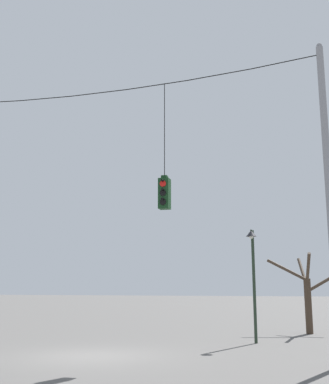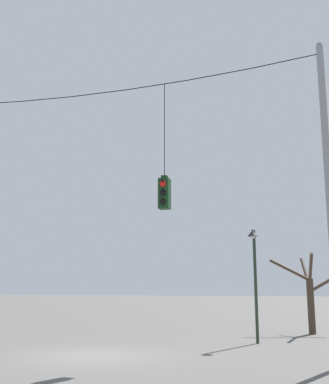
{
  "view_description": "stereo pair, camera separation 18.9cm",
  "coord_description": "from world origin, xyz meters",
  "px_view_note": "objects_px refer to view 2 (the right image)",
  "views": [
    {
      "loc": [
        6.56,
        -14.45,
        2.13
      ],
      "look_at": [
        2.36,
        -0.04,
        5.09
      ],
      "focal_mm": 45.0,
      "sensor_mm": 36.0,
      "label": 1
    },
    {
      "loc": [
        6.74,
        -14.39,
        2.13
      ],
      "look_at": [
        2.36,
        -0.04,
        5.09
      ],
      "focal_mm": 45.0,
      "sensor_mm": 36.0,
      "label": 2
    }
  ],
  "objects_px": {
    "traffic_light_near_right_pole": "(164,192)",
    "bare_tree": "(309,293)",
    "street_lamp": "(254,263)",
    "utility_pole_right": "(329,194)"
  },
  "relations": [
    {
      "from": "traffic_light_near_right_pole",
      "to": "street_lamp",
      "type": "distance_m",
      "value": 5.67
    },
    {
      "from": "utility_pole_right",
      "to": "street_lamp",
      "type": "distance_m",
      "value": 5.79
    },
    {
      "from": "utility_pole_right",
      "to": "street_lamp",
      "type": "bearing_deg",
      "value": 119.81
    },
    {
      "from": "traffic_light_near_right_pole",
      "to": "utility_pole_right",
      "type": "bearing_deg",
      "value": -0.0
    },
    {
      "from": "utility_pole_right",
      "to": "traffic_light_near_right_pole",
      "type": "height_order",
      "value": "utility_pole_right"
    },
    {
      "from": "utility_pole_right",
      "to": "bare_tree",
      "type": "height_order",
      "value": "utility_pole_right"
    },
    {
      "from": "traffic_light_near_right_pole",
      "to": "bare_tree",
      "type": "height_order",
      "value": "traffic_light_near_right_pole"
    },
    {
      "from": "utility_pole_right",
      "to": "street_lamp",
      "type": "relative_size",
      "value": 2.18
    },
    {
      "from": "street_lamp",
      "to": "bare_tree",
      "type": "relative_size",
      "value": 1.19
    },
    {
      "from": "utility_pole_right",
      "to": "street_lamp",
      "type": "xyz_separation_m",
      "value": [
        -2.75,
        4.8,
        -1.71
      ]
    }
  ]
}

